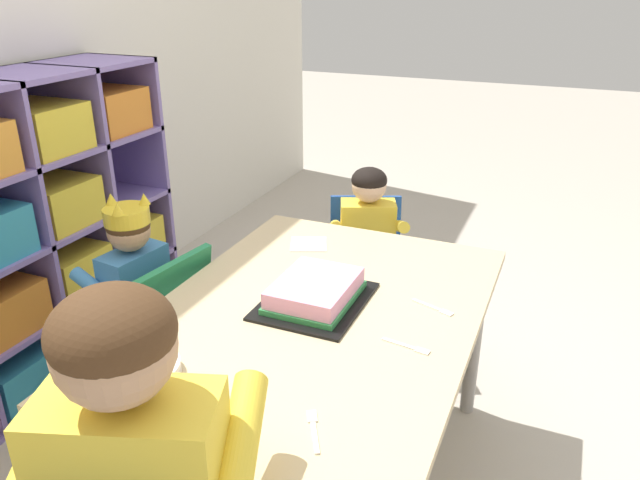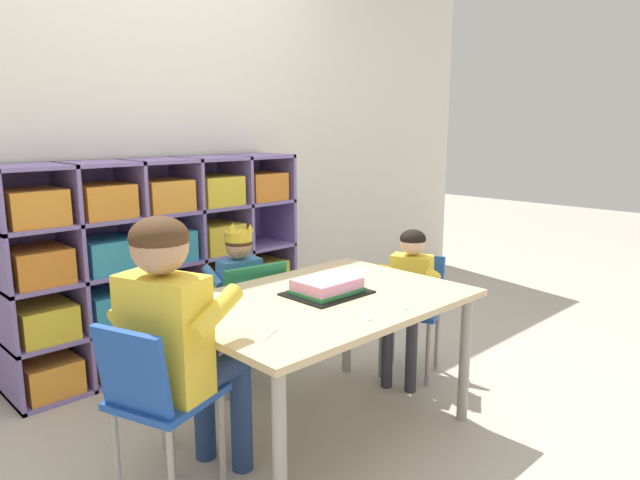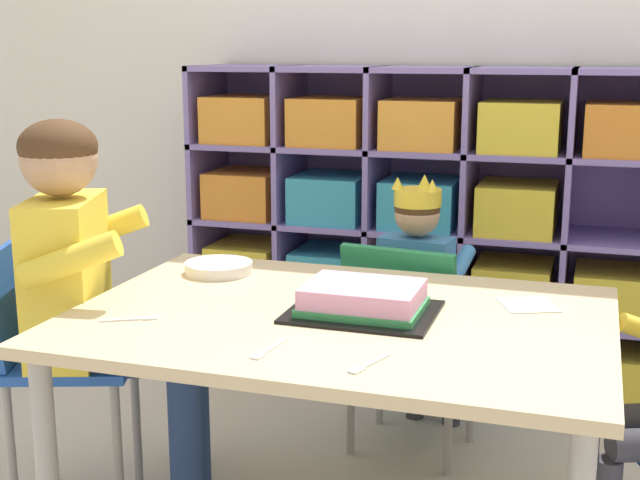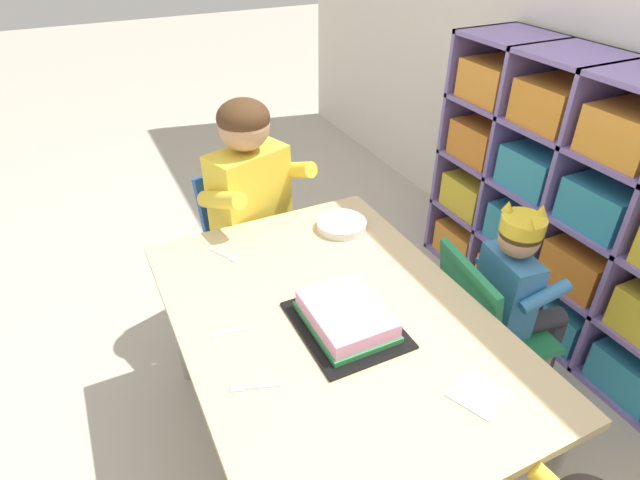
{
  "view_description": "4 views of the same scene",
  "coord_description": "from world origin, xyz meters",
  "px_view_note": "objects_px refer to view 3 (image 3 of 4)",
  "views": [
    {
      "loc": [
        -1.32,
        -0.58,
        1.47
      ],
      "look_at": [
        -0.01,
        -0.02,
        0.84
      ],
      "focal_mm": 34.41,
      "sensor_mm": 36.0,
      "label": 1
    },
    {
      "loc": [
        -1.62,
        -1.66,
        1.33
      ],
      "look_at": [
        0.03,
        0.04,
        0.86
      ],
      "focal_mm": 32.22,
      "sensor_mm": 36.0,
      "label": 2
    },
    {
      "loc": [
        0.53,
        -1.8,
        1.22
      ],
      "look_at": [
        -0.04,
        -0.01,
        0.79
      ],
      "focal_mm": 48.31,
      "sensor_mm": 36.0,
      "label": 3
    },
    {
      "loc": [
        1.01,
        -0.53,
        1.65
      ],
      "look_at": [
        -0.05,
        -0.02,
        0.87
      ],
      "focal_mm": 29.42,
      "sensor_mm": 36.0,
      "label": 4
    }
  ],
  "objects_px": {
    "classroom_chair_adult_side": "(51,355)",
    "adult_helper_seated": "(91,276)",
    "activity_table": "(340,340)",
    "birthday_cake_on_tray": "(363,301)",
    "fork_at_table_front_edge": "(368,365)",
    "fork_near_child_seat": "(267,350)",
    "fork_beside_plate_stack": "(133,319)",
    "child_with_crown": "(420,279)",
    "paper_plate_stack": "(219,267)",
    "classroom_chair_blue": "(407,329)"
  },
  "relations": [
    {
      "from": "classroom_chair_adult_side",
      "to": "adult_helper_seated",
      "type": "xyz_separation_m",
      "value": [
        0.11,
        0.04,
        0.21
      ]
    },
    {
      "from": "activity_table",
      "to": "adult_helper_seated",
      "type": "height_order",
      "value": "adult_helper_seated"
    },
    {
      "from": "birthday_cake_on_tray",
      "to": "fork_at_table_front_edge",
      "type": "relative_size",
      "value": 2.67
    },
    {
      "from": "fork_near_child_seat",
      "to": "fork_beside_plate_stack",
      "type": "relative_size",
      "value": 1.07
    },
    {
      "from": "classroom_chair_adult_side",
      "to": "fork_at_table_front_edge",
      "type": "bearing_deg",
      "value": -126.36
    },
    {
      "from": "child_with_crown",
      "to": "adult_helper_seated",
      "type": "bearing_deg",
      "value": 50.17
    },
    {
      "from": "paper_plate_stack",
      "to": "fork_beside_plate_stack",
      "type": "height_order",
      "value": "paper_plate_stack"
    },
    {
      "from": "activity_table",
      "to": "classroom_chair_blue",
      "type": "height_order",
      "value": "classroom_chair_blue"
    },
    {
      "from": "fork_near_child_seat",
      "to": "adult_helper_seated",
      "type": "bearing_deg",
      "value": 71.16
    },
    {
      "from": "adult_helper_seated",
      "to": "fork_near_child_seat",
      "type": "bearing_deg",
      "value": -136.3
    },
    {
      "from": "child_with_crown",
      "to": "birthday_cake_on_tray",
      "type": "height_order",
      "value": "child_with_crown"
    },
    {
      "from": "activity_table",
      "to": "child_with_crown",
      "type": "height_order",
      "value": "child_with_crown"
    },
    {
      "from": "activity_table",
      "to": "birthday_cake_on_tray",
      "type": "bearing_deg",
      "value": 20.69
    },
    {
      "from": "child_with_crown",
      "to": "fork_near_child_seat",
      "type": "bearing_deg",
      "value": 90.83
    },
    {
      "from": "classroom_chair_blue",
      "to": "child_with_crown",
      "type": "distance_m",
      "value": 0.17
    },
    {
      "from": "paper_plate_stack",
      "to": "fork_near_child_seat",
      "type": "distance_m",
      "value": 0.64
    },
    {
      "from": "birthday_cake_on_tray",
      "to": "paper_plate_stack",
      "type": "xyz_separation_m",
      "value": [
        -0.47,
        0.23,
        -0.01
      ]
    },
    {
      "from": "classroom_chair_blue",
      "to": "fork_near_child_seat",
      "type": "distance_m",
      "value": 0.9
    },
    {
      "from": "activity_table",
      "to": "fork_beside_plate_stack",
      "type": "xyz_separation_m",
      "value": [
        -0.43,
        -0.19,
        0.07
      ]
    },
    {
      "from": "adult_helper_seated",
      "to": "fork_at_table_front_edge",
      "type": "relative_size",
      "value": 8.38
    },
    {
      "from": "birthday_cake_on_tray",
      "to": "fork_at_table_front_edge",
      "type": "height_order",
      "value": "birthday_cake_on_tray"
    },
    {
      "from": "child_with_crown",
      "to": "birthday_cake_on_tray",
      "type": "distance_m",
      "value": 0.68
    },
    {
      "from": "child_with_crown",
      "to": "fork_beside_plate_stack",
      "type": "relative_size",
      "value": 7.2
    },
    {
      "from": "classroom_chair_adult_side",
      "to": "fork_at_table_front_edge",
      "type": "xyz_separation_m",
      "value": [
        0.92,
        -0.29,
        0.19
      ]
    },
    {
      "from": "activity_table",
      "to": "child_with_crown",
      "type": "relative_size",
      "value": 1.43
    },
    {
      "from": "fork_beside_plate_stack",
      "to": "classroom_chair_blue",
      "type": "bearing_deg",
      "value": -150.35
    },
    {
      "from": "paper_plate_stack",
      "to": "fork_at_table_front_edge",
      "type": "bearing_deg",
      "value": -44.44
    },
    {
      "from": "child_with_crown",
      "to": "fork_at_table_front_edge",
      "type": "distance_m",
      "value": 1.0
    },
    {
      "from": "classroom_chair_blue",
      "to": "adult_helper_seated",
      "type": "bearing_deg",
      "value": 45.59
    },
    {
      "from": "activity_table",
      "to": "classroom_chair_adult_side",
      "type": "distance_m",
      "value": 0.79
    },
    {
      "from": "activity_table",
      "to": "fork_at_table_front_edge",
      "type": "distance_m",
      "value": 0.34
    },
    {
      "from": "child_with_crown",
      "to": "fork_at_table_front_edge",
      "type": "relative_size",
      "value": 6.8
    },
    {
      "from": "fork_at_table_front_edge",
      "to": "classroom_chair_blue",
      "type": "bearing_deg",
      "value": 26.68
    },
    {
      "from": "fork_beside_plate_stack",
      "to": "adult_helper_seated",
      "type": "bearing_deg",
      "value": -70.36
    },
    {
      "from": "fork_near_child_seat",
      "to": "fork_beside_plate_stack",
      "type": "height_order",
      "value": "same"
    },
    {
      "from": "classroom_chair_blue",
      "to": "classroom_chair_adult_side",
      "type": "distance_m",
      "value": 1.01
    },
    {
      "from": "birthday_cake_on_tray",
      "to": "fork_near_child_seat",
      "type": "bearing_deg",
      "value": -111.16
    },
    {
      "from": "paper_plate_stack",
      "to": "fork_at_table_front_edge",
      "type": "distance_m",
      "value": 0.79
    },
    {
      "from": "fork_near_child_seat",
      "to": "fork_beside_plate_stack",
      "type": "xyz_separation_m",
      "value": [
        -0.36,
        0.1,
        -0.0
      ]
    },
    {
      "from": "classroom_chair_blue",
      "to": "classroom_chair_adult_side",
      "type": "height_order",
      "value": "classroom_chair_adult_side"
    },
    {
      "from": "paper_plate_stack",
      "to": "fork_near_child_seat",
      "type": "height_order",
      "value": "paper_plate_stack"
    },
    {
      "from": "fork_near_child_seat",
      "to": "birthday_cake_on_tray",
      "type": "bearing_deg",
      "value": -12.66
    },
    {
      "from": "birthday_cake_on_tray",
      "to": "fork_near_child_seat",
      "type": "distance_m",
      "value": 0.33
    },
    {
      "from": "fork_near_child_seat",
      "to": "fork_beside_plate_stack",
      "type": "distance_m",
      "value": 0.37
    },
    {
      "from": "activity_table",
      "to": "classroom_chair_blue",
      "type": "distance_m",
      "value": 0.6
    },
    {
      "from": "birthday_cake_on_tray",
      "to": "activity_table",
      "type": "bearing_deg",
      "value": -159.31
    },
    {
      "from": "fork_at_table_front_edge",
      "to": "classroom_chair_adult_side",
      "type": "bearing_deg",
      "value": 92.33
    },
    {
      "from": "child_with_crown",
      "to": "fork_beside_plate_stack",
      "type": "xyz_separation_m",
      "value": [
        -0.48,
        -0.87,
        0.09
      ]
    },
    {
      "from": "activity_table",
      "to": "fork_at_table_front_edge",
      "type": "height_order",
      "value": "fork_at_table_front_edge"
    },
    {
      "from": "classroom_chair_adult_side",
      "to": "birthday_cake_on_tray",
      "type": "relative_size",
      "value": 2.15
    }
  ]
}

